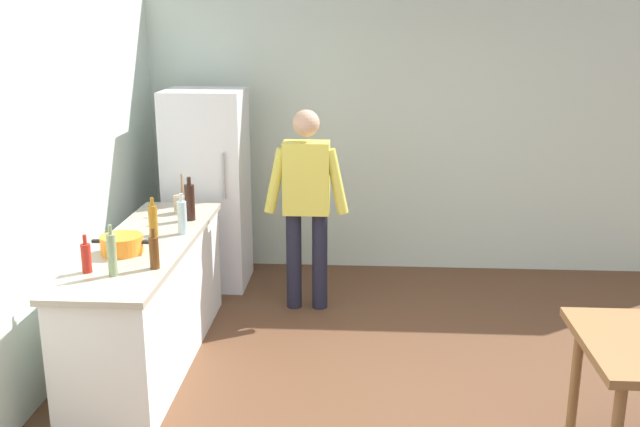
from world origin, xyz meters
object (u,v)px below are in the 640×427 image
Objects in this scene: cooking_pot at (122,244)px; bottle_oil_amber at (153,220)px; utensil_jar at (181,203)px; bottle_wine_dark at (190,202)px; bottle_vinegar_tall at (112,254)px; bottle_sauce_red at (86,257)px; person at (306,197)px; refrigerator at (208,189)px; bottle_water_clear at (182,217)px; bottle_beer_brown at (154,252)px.

cooking_pot is 1.43× the size of bottle_oil_amber.
utensil_jar reaches higher than bottle_oil_amber.
bottle_wine_dark reaches higher than bottle_vinegar_tall.
bottle_vinegar_tall is at bearing -15.23° from bottle_sauce_red.
utensil_jar is at bearing -164.80° from person.
utensil_jar is 1.00× the size of bottle_vinegar_tall.
person reaches higher than cooking_pot.
person is at bearing 59.02° from bottle_vinegar_tall.
person reaches higher than utensil_jar.
bottle_sauce_red is at bearing -104.05° from cooking_pot.
refrigerator reaches higher than cooking_pot.
bottle_water_clear is at bearing 15.22° from bottle_oil_amber.
bottle_vinegar_tall is 0.26m from bottle_beer_brown.
bottle_water_clear is at bearing 76.93° from bottle_vinegar_tall.
bottle_oil_amber is 0.21m from bottle_water_clear.
bottle_oil_amber is at bearing -138.99° from person.
bottle_oil_amber reaches higher than cooking_pot.
cooking_pot is at bearing -107.56° from bottle_wine_dark.
bottle_vinegar_tall is at bearing -120.98° from person.
utensil_jar is at bearing -92.68° from refrigerator.
person is 2.02m from bottle_vinegar_tall.
bottle_vinegar_tall is at bearing -92.21° from refrigerator.
bottle_oil_amber is 1.08× the size of bottle_beer_brown.
refrigerator is at bearing 86.85° from bottle_oil_amber.
utensil_jar is at bearing 105.28° from bottle_water_clear.
person is 2.08m from bottle_sauce_red.
refrigerator is 5.29× the size of bottle_wine_dark.
utensil_jar and bottle_vinegar_tall have the same top height.
bottle_sauce_red is (-1.22, -1.68, 0.02)m from person.
cooking_pot is at bearing -97.49° from utensil_jar.
bottle_vinegar_tall reaches higher than bottle_beer_brown.
bottle_beer_brown is 0.87× the size of bottle_water_clear.
bottle_beer_brown is (0.21, -0.69, -0.01)m from bottle_oil_amber.
refrigerator is 7.50× the size of bottle_sauce_red.
refrigerator is 5.62× the size of utensil_jar.
utensil_jar is 1.43m from bottle_sauce_red.
bottle_beer_brown is (0.04, -1.11, -0.04)m from bottle_wine_dark.
cooking_pot is 0.42m from bottle_oil_amber.
bottle_beer_brown is (0.30, -0.28, 0.05)m from cooking_pot.
bottle_wine_dark is (0.26, 0.83, 0.09)m from cooking_pot.
refrigerator is 1.04m from bottle_wine_dark.
bottle_water_clear is (0.21, 0.89, -0.01)m from bottle_vinegar_tall.
refrigerator is at bearing 94.84° from bottle_water_clear.
bottle_vinegar_tall is at bearing -78.53° from cooking_pot.
utensil_jar is 0.94× the size of bottle_wine_dark.
person is at bearing 54.04° from bottle_sauce_red.
bottle_water_clear is at bearing 57.63° from cooking_pot.
bottle_wine_dark is at bearing -85.14° from refrigerator.
person is at bearing 49.21° from cooking_pot.
bottle_vinegar_tall is 1.07× the size of bottle_water_clear.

